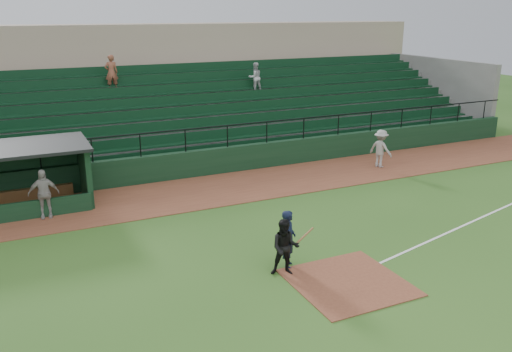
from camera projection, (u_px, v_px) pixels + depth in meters
name	position (u px, v px, depth m)	size (l,w,h in m)	color
ground	(329.00, 268.00, 15.62)	(90.00, 90.00, 0.00)	#315C1D
warning_track	(226.00, 188.00, 22.54)	(40.00, 4.00, 0.03)	brown
home_plate_dirt	(348.00, 282.00, 14.76)	(3.00, 3.00, 0.03)	brown
foul_line	(494.00, 212.00, 19.90)	(18.00, 0.09, 0.01)	white
stadium_structure	(167.00, 104.00, 29.17)	(38.00, 13.08, 6.40)	#10311A
batter_at_plate	(289.00, 239.00, 15.47)	(1.13, 0.76, 1.74)	black
umpire	(285.00, 248.00, 14.99)	(0.81, 0.63, 1.66)	black
runner	(381.00, 149.00, 25.29)	(1.16, 0.67, 1.80)	#A5A09B
dugout_player_a	(44.00, 194.00, 19.08)	(1.06, 0.44, 1.80)	#ABA6A0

